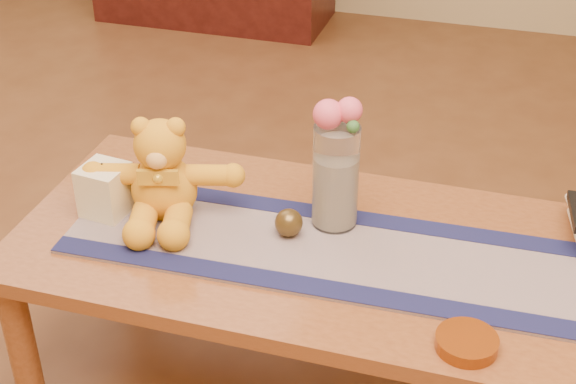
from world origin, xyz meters
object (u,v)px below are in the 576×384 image
(glass_vase, at_px, (336,176))
(amber_dish, at_px, (467,343))
(bronze_ball, at_px, (289,223))
(pillar_candle, at_px, (105,190))
(book_bottom, at_px, (574,236))
(teddy_bear, at_px, (163,169))

(glass_vase, xyz_separation_m, amber_dish, (0.36, -0.35, -0.12))
(bronze_ball, height_order, amber_dish, bronze_ball)
(pillar_candle, distance_m, glass_vase, 0.57)
(book_bottom, bearing_deg, pillar_candle, -178.37)
(teddy_bear, xyz_separation_m, glass_vase, (0.41, 0.08, 0.01))
(pillar_candle, bearing_deg, amber_dish, -14.34)
(book_bottom, relative_size, amber_dish, 1.77)
(bronze_ball, bearing_deg, pillar_candle, -175.88)
(teddy_bear, distance_m, amber_dish, 0.82)
(teddy_bear, relative_size, book_bottom, 1.64)
(pillar_candle, xyz_separation_m, glass_vase, (0.55, 0.12, 0.07))
(glass_vase, distance_m, bronze_ball, 0.16)
(glass_vase, bearing_deg, pillar_candle, -168.12)
(teddy_bear, relative_size, amber_dish, 2.90)
(amber_dish, bearing_deg, glass_vase, 135.88)
(glass_vase, relative_size, amber_dish, 2.06)
(pillar_candle, xyz_separation_m, book_bottom, (1.11, 0.22, -0.06))
(pillar_candle, bearing_deg, bronze_ball, 4.12)
(teddy_bear, height_order, pillar_candle, teddy_bear)
(pillar_candle, distance_m, bronze_ball, 0.46)
(teddy_bear, relative_size, bronze_ball, 5.43)
(teddy_bear, height_order, book_bottom, teddy_bear)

